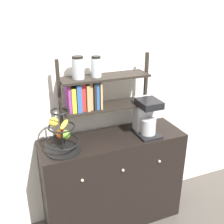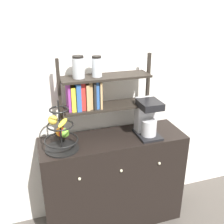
% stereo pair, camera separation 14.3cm
% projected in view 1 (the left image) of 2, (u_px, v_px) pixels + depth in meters
% --- Properties ---
extents(wall_back, '(7.00, 0.05, 2.60)m').
position_uv_depth(wall_back, '(102.00, 77.00, 2.16)').
color(wall_back, silver).
rests_on(wall_back, ground_plane).
extents(sideboard, '(1.19, 0.41, 0.85)m').
position_uv_depth(sideboard, '(113.00, 180.00, 2.30)').
color(sideboard, black).
rests_on(sideboard, ground_plane).
extents(coffee_maker, '(0.18, 0.24, 0.31)m').
position_uv_depth(coffee_maker, '(146.00, 116.00, 2.15)').
color(coffee_maker, black).
rests_on(coffee_maker, sideboard).
extents(fruit_stand, '(0.25, 0.25, 0.39)m').
position_uv_depth(fruit_stand, '(62.00, 135.00, 1.91)').
color(fruit_stand, black).
rests_on(fruit_stand, sideboard).
extents(shelf_hutch, '(0.74, 0.20, 0.67)m').
position_uv_depth(shelf_hutch, '(92.00, 90.00, 2.00)').
color(shelf_hutch, black).
rests_on(shelf_hutch, sideboard).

